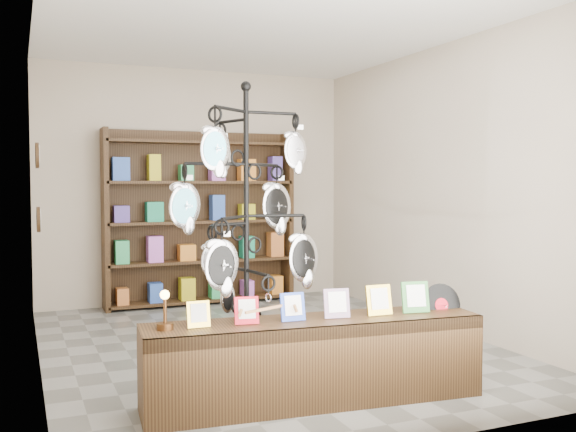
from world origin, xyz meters
The scene contains 6 objects.
ground centered at (0.00, 0.00, 0.00)m, with size 5.00×5.00×0.00m, color slate.
room_envelope centered at (0.00, 0.00, 1.85)m, with size 5.00×5.00×5.00m.
display_tree centered at (-0.65, -1.35, 1.30)m, with size 1.19×1.19×2.26m.
front_shelf centered at (-0.25, -1.62, 0.30)m, with size 2.44×0.72×0.85m.
back_shelving centered at (0.00, 2.30, 1.03)m, with size 2.42×0.36×2.20m.
wall_clocks centered at (-1.97, 0.80, 1.50)m, with size 0.03×0.24×0.84m.
Camera 1 is at (-2.15, -5.64, 1.55)m, focal length 40.00 mm.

